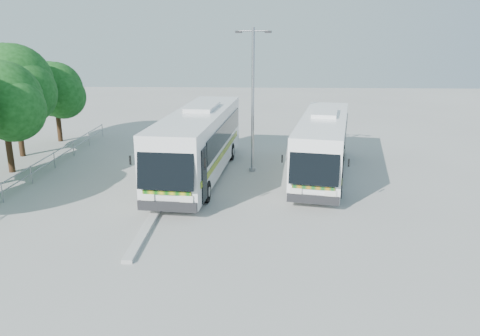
{
  "coord_description": "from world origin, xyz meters",
  "views": [
    {
      "loc": [
        2.34,
        -20.85,
        7.92
      ],
      "look_at": [
        1.46,
        1.06,
        1.57
      ],
      "focal_mm": 35.0,
      "sensor_mm": 36.0,
      "label": 1
    }
  ],
  "objects_px": {
    "tree_far_c": "(4,100)",
    "lamppost": "(253,95)",
    "coach_adjacent": "(323,144)",
    "tree_far_d": "(15,83)",
    "tree_far_e": "(56,90)",
    "coach_main": "(199,141)"
  },
  "relations": [
    {
      "from": "tree_far_d",
      "to": "tree_far_c",
      "type": "bearing_deg",
      "value": -72.17
    },
    {
      "from": "tree_far_c",
      "to": "tree_far_e",
      "type": "distance_m",
      "value": 8.22
    },
    {
      "from": "tree_far_e",
      "to": "coach_main",
      "type": "distance_m",
      "value": 14.54
    },
    {
      "from": "tree_far_e",
      "to": "coach_main",
      "type": "height_order",
      "value": "tree_far_e"
    },
    {
      "from": "tree_far_e",
      "to": "lamppost",
      "type": "xyz_separation_m",
      "value": [
        14.63,
        -7.42,
        0.65
      ]
    },
    {
      "from": "tree_far_e",
      "to": "lamppost",
      "type": "height_order",
      "value": "lamppost"
    },
    {
      "from": "coach_main",
      "to": "tree_far_c",
      "type": "bearing_deg",
      "value": -176.35
    },
    {
      "from": "tree_far_d",
      "to": "lamppost",
      "type": "relative_size",
      "value": 0.89
    },
    {
      "from": "tree_far_c",
      "to": "tree_far_d",
      "type": "bearing_deg",
      "value": 107.83
    },
    {
      "from": "tree_far_c",
      "to": "coach_adjacent",
      "type": "relative_size",
      "value": 0.53
    },
    {
      "from": "tree_far_e",
      "to": "coach_adjacent",
      "type": "relative_size",
      "value": 0.48
    },
    {
      "from": "tree_far_d",
      "to": "coach_main",
      "type": "relative_size",
      "value": 0.54
    },
    {
      "from": "tree_far_e",
      "to": "coach_main",
      "type": "bearing_deg",
      "value": -36.31
    },
    {
      "from": "tree_far_c",
      "to": "lamppost",
      "type": "xyz_separation_m",
      "value": [
        14.12,
        0.78,
        0.28
      ]
    },
    {
      "from": "tree_far_c",
      "to": "lamppost",
      "type": "bearing_deg",
      "value": 3.18
    },
    {
      "from": "tree_far_d",
      "to": "lamppost",
      "type": "bearing_deg",
      "value": -10.78
    },
    {
      "from": "tree_far_d",
      "to": "lamppost",
      "type": "height_order",
      "value": "lamppost"
    },
    {
      "from": "tree_far_c",
      "to": "coach_main",
      "type": "xyz_separation_m",
      "value": [
        11.12,
        -0.34,
        -2.23
      ]
    },
    {
      "from": "coach_adjacent",
      "to": "lamppost",
      "type": "bearing_deg",
      "value": -176.22
    },
    {
      "from": "tree_far_c",
      "to": "coach_adjacent",
      "type": "height_order",
      "value": "tree_far_c"
    },
    {
      "from": "lamppost",
      "to": "coach_main",
      "type": "bearing_deg",
      "value": -149.61
    },
    {
      "from": "coach_main",
      "to": "lamppost",
      "type": "xyz_separation_m",
      "value": [
        3.0,
        1.13,
        2.51
      ]
    }
  ]
}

